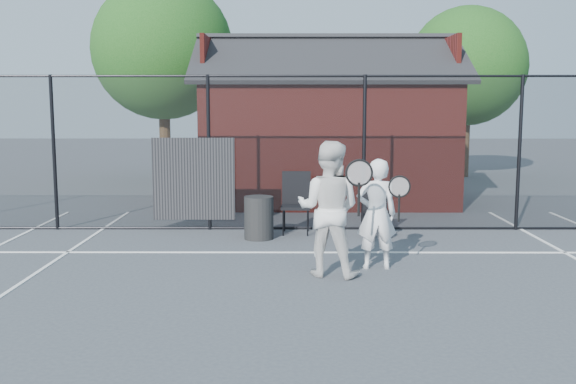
{
  "coord_description": "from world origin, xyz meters",
  "views": [
    {
      "loc": [
        -0.43,
        -7.37,
        2.41
      ],
      "look_at": [
        -0.46,
        2.36,
        1.1
      ],
      "focal_mm": 40.0,
      "sensor_mm": 36.0,
      "label": 1
    }
  ],
  "objects_px": {
    "player_front": "(377,214)",
    "clubhouse": "(326,137)",
    "waste_bin": "(259,218)",
    "player_back": "(329,209)",
    "chair_right": "(296,204)",
    "chair_left": "(378,210)"
  },
  "relations": [
    {
      "from": "player_front",
      "to": "clubhouse",
      "type": "bearing_deg",
      "value": 92.9
    },
    {
      "from": "player_front",
      "to": "waste_bin",
      "type": "height_order",
      "value": "player_front"
    },
    {
      "from": "player_back",
      "to": "chair_right",
      "type": "xyz_separation_m",
      "value": [
        -0.44,
        3.0,
        -0.4
      ]
    },
    {
      "from": "player_front",
      "to": "waste_bin",
      "type": "bearing_deg",
      "value": 131.07
    },
    {
      "from": "clubhouse",
      "to": "player_front",
      "type": "xyz_separation_m",
      "value": [
        0.36,
        -7.01,
        -0.78
      ]
    },
    {
      "from": "player_front",
      "to": "chair_left",
      "type": "distance_m",
      "value": 2.45
    },
    {
      "from": "chair_left",
      "to": "chair_right",
      "type": "xyz_separation_m",
      "value": [
        -1.52,
        0.21,
        0.08
      ]
    },
    {
      "from": "clubhouse",
      "to": "chair_right",
      "type": "bearing_deg",
      "value": -100.53
    },
    {
      "from": "clubhouse",
      "to": "chair_right",
      "type": "height_order",
      "value": "clubhouse"
    },
    {
      "from": "clubhouse",
      "to": "player_front",
      "type": "bearing_deg",
      "value": -87.1
    },
    {
      "from": "chair_left",
      "to": "chair_right",
      "type": "bearing_deg",
      "value": 165.48
    },
    {
      "from": "player_front",
      "to": "player_back",
      "type": "height_order",
      "value": "player_back"
    },
    {
      "from": "player_back",
      "to": "waste_bin",
      "type": "bearing_deg",
      "value": 113.94
    },
    {
      "from": "clubhouse",
      "to": "player_back",
      "type": "bearing_deg",
      "value": -92.94
    },
    {
      "from": "clubhouse",
      "to": "chair_left",
      "type": "distance_m",
      "value": 4.79
    },
    {
      "from": "player_front",
      "to": "player_back",
      "type": "distance_m",
      "value": 0.84
    },
    {
      "from": "clubhouse",
      "to": "chair_left",
      "type": "relative_size",
      "value": 6.69
    },
    {
      "from": "clubhouse",
      "to": "player_front",
      "type": "distance_m",
      "value": 7.06
    },
    {
      "from": "player_back",
      "to": "waste_bin",
      "type": "height_order",
      "value": "player_back"
    },
    {
      "from": "clubhouse",
      "to": "chair_left",
      "type": "bearing_deg",
      "value": -81.36
    },
    {
      "from": "clubhouse",
      "to": "chair_right",
      "type": "xyz_separation_m",
      "value": [
        -0.82,
        -4.4,
        -1.04
      ]
    },
    {
      "from": "player_back",
      "to": "waste_bin",
      "type": "relative_size",
      "value": 2.47
    }
  ]
}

